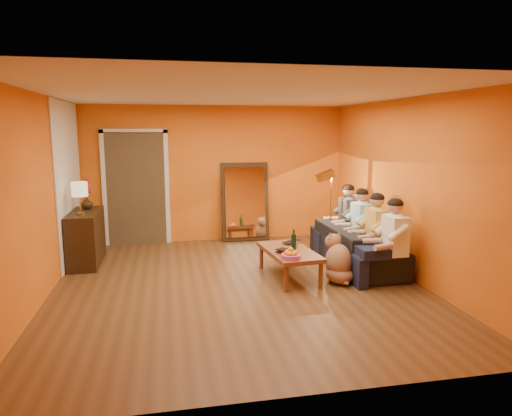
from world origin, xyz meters
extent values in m
cube|color=brown|center=(0.00, 0.00, 0.00)|extent=(5.00, 5.50, 0.00)
cube|color=white|center=(0.00, 0.00, 2.60)|extent=(5.00, 5.50, 0.00)
cube|color=orange|center=(0.00, 2.75, 1.30)|extent=(5.00, 0.00, 2.60)
cube|color=orange|center=(-2.50, 0.00, 1.30)|extent=(0.00, 5.50, 2.60)
cube|color=orange|center=(2.50, 0.00, 1.30)|extent=(0.00, 5.50, 2.60)
cube|color=white|center=(-2.48, 1.75, 1.30)|extent=(0.02, 1.90, 2.58)
cube|color=#3F2D19|center=(-1.50, 2.83, 1.05)|extent=(1.06, 0.30, 2.10)
cube|color=white|center=(-2.07, 2.71, 1.05)|extent=(0.08, 0.06, 2.20)
cube|color=white|center=(-0.93, 2.71, 1.05)|extent=(0.08, 0.06, 2.20)
cube|color=white|center=(-1.50, 2.71, 2.12)|extent=(1.22, 0.06, 0.08)
cube|color=black|center=(0.55, 2.63, 0.76)|extent=(0.92, 0.27, 1.51)
cube|color=white|center=(0.55, 2.59, 0.76)|extent=(0.78, 0.21, 1.35)
cube|color=black|center=(-2.24, 1.55, 0.42)|extent=(0.44, 1.18, 0.85)
imported|color=black|center=(2.00, 0.62, 0.31)|extent=(2.15, 0.84, 0.63)
cylinder|color=black|center=(0.83, 0.14, 0.58)|extent=(0.07, 0.07, 0.31)
imported|color=#B27F3F|center=(0.90, 0.31, 0.46)|extent=(0.12, 0.12, 0.08)
imported|color=black|center=(0.96, 0.54, 0.43)|extent=(0.43, 0.41, 0.03)
imported|color=black|center=(0.60, -0.01, 0.43)|extent=(0.26, 0.28, 0.02)
imported|color=#AE1329|center=(0.61, 0.00, 0.45)|extent=(0.18, 0.23, 0.02)
imported|color=black|center=(0.60, -0.02, 0.47)|extent=(0.24, 0.25, 0.02)
imported|color=black|center=(-2.24, 1.80, 0.95)|extent=(0.20, 0.20, 0.20)
camera|label=1|loc=(-0.93, -6.01, 2.14)|focal=32.00mm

